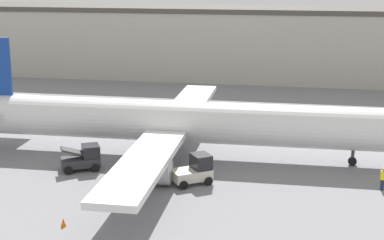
{
  "coord_description": "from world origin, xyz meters",
  "views": [
    {
      "loc": [
        8.84,
        -48.14,
        16.1
      ],
      "look_at": [
        0.0,
        0.0,
        3.33
      ],
      "focal_mm": 55.0,
      "sensor_mm": 36.0,
      "label": 1
    }
  ],
  "objects_px": {
    "baggage_tug": "(195,170)",
    "airplane": "(181,122)",
    "safety_cone_near": "(63,222)",
    "ground_crew_worker": "(383,178)",
    "belt_loader_truck": "(83,158)"
  },
  "relations": [
    {
      "from": "baggage_tug",
      "to": "airplane",
      "type": "bearing_deg",
      "value": 75.67
    },
    {
      "from": "belt_loader_truck",
      "to": "safety_cone_near",
      "type": "xyz_separation_m",
      "value": [
        2.6,
        -10.63,
        -0.7
      ]
    },
    {
      "from": "airplane",
      "to": "ground_crew_worker",
      "type": "relative_size",
      "value": 25.71
    },
    {
      "from": "airplane",
      "to": "baggage_tug",
      "type": "distance_m",
      "value": 6.97
    },
    {
      "from": "baggage_tug",
      "to": "safety_cone_near",
      "type": "bearing_deg",
      "value": -161.11
    },
    {
      "from": "ground_crew_worker",
      "to": "safety_cone_near",
      "type": "xyz_separation_m",
      "value": [
        -20.87,
        -10.27,
        -0.65
      ]
    },
    {
      "from": "baggage_tug",
      "to": "belt_loader_truck",
      "type": "bearing_deg",
      "value": 137.19
    },
    {
      "from": "ground_crew_worker",
      "to": "belt_loader_truck",
      "type": "relative_size",
      "value": 0.49
    },
    {
      "from": "airplane",
      "to": "safety_cone_near",
      "type": "height_order",
      "value": "airplane"
    },
    {
      "from": "baggage_tug",
      "to": "safety_cone_near",
      "type": "distance_m",
      "value": 11.54
    },
    {
      "from": "baggage_tug",
      "to": "ground_crew_worker",
      "type": "bearing_deg",
      "value": -30.21
    },
    {
      "from": "baggage_tug",
      "to": "safety_cone_near",
      "type": "relative_size",
      "value": 6.23
    },
    {
      "from": "baggage_tug",
      "to": "safety_cone_near",
      "type": "xyz_separation_m",
      "value": [
        -6.87,
        -9.24,
        -0.74
      ]
    },
    {
      "from": "safety_cone_near",
      "to": "ground_crew_worker",
      "type": "bearing_deg",
      "value": 26.21
    },
    {
      "from": "airplane",
      "to": "belt_loader_truck",
      "type": "height_order",
      "value": "airplane"
    }
  ]
}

